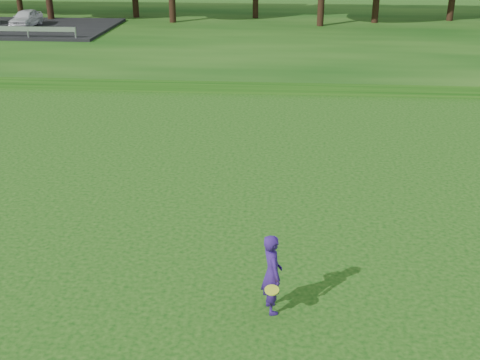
{
  "coord_description": "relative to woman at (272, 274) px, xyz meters",
  "views": [
    {
      "loc": [
        0.72,
        -9.38,
        7.73
      ],
      "look_at": [
        -0.49,
        5.46,
        1.3
      ],
      "focal_mm": 45.0,
      "sensor_mm": 36.0,
      "label": 1
    }
  ],
  "objects": [
    {
      "name": "walking_path",
      "position": [
        -0.51,
        18.54,
        -0.89
      ],
      "size": [
        130.0,
        1.6,
        0.04
      ],
      "primitive_type": "cube",
      "color": "gray",
      "rests_on": "ground"
    },
    {
      "name": "woman",
      "position": [
        0.0,
        0.0,
        0.0
      ],
      "size": [
        0.62,
        0.92,
        1.82
      ],
      "color": "navy",
      "rests_on": "ground"
    },
    {
      "name": "ground",
      "position": [
        -0.51,
        -1.46,
        -0.91
      ],
      "size": [
        140.0,
        140.0,
        0.0
      ],
      "primitive_type": "plane",
      "color": "#0D410C",
      "rests_on": "ground"
    },
    {
      "name": "berm",
      "position": [
        -0.51,
        32.54,
        -0.61
      ],
      "size": [
        130.0,
        30.0,
        0.6
      ],
      "primitive_type": "cube",
      "color": "#0D410C",
      "rests_on": "ground"
    }
  ]
}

